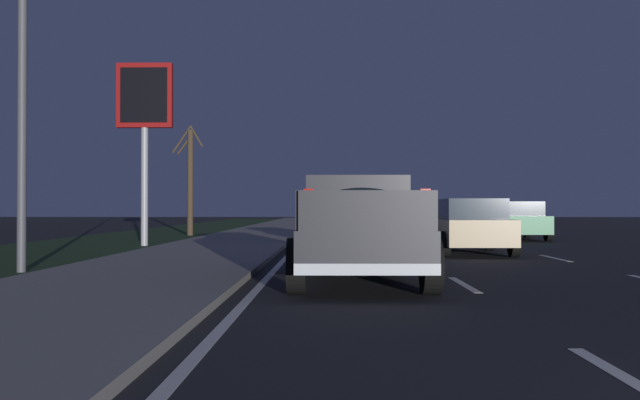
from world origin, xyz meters
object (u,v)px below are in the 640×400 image
sedan_white (342,222)px  street_light_near (37,25)px  pickup_truck (358,225)px  sedan_green (515,220)px  sedan_tan (469,226)px  bare_tree_far (190,178)px  gas_price_sign (145,110)px

sedan_white → street_light_near: (-11.83, 6.32, 4.17)m
pickup_truck → sedan_green: (16.38, -6.97, -0.20)m
sedan_tan → street_light_near: bearing=121.3°
sedan_green → bare_tree_far: bare_tree_far is taller
gas_price_sign → bare_tree_far: size_ratio=1.20×
gas_price_sign → bare_tree_far: gas_price_sign is taller
sedan_white → gas_price_sign: 8.02m
sedan_green → sedan_tan: (-8.74, 3.56, 0.00)m
pickup_truck → bare_tree_far: bearing=18.9°
pickup_truck → street_light_near: (1.68, 6.39, 3.98)m
pickup_truck → sedan_green: size_ratio=1.23×
gas_price_sign → pickup_truck: bearing=-149.5°
gas_price_sign → street_light_near: (-9.93, -0.44, 0.32)m
pickup_truck → bare_tree_far: 21.99m
pickup_truck → sedan_white: (13.50, 0.07, -0.20)m
street_light_near → bare_tree_far: 19.21m
pickup_truck → sedan_white: 13.50m
pickup_truck → sedan_green: bearing=-23.1°
sedan_white → bare_tree_far: bearing=44.2°
sedan_white → sedan_tan: same height
sedan_green → street_light_near: 20.30m
sedan_tan → street_light_near: (-5.97, 9.81, 4.17)m
sedan_tan → bare_tree_far: (13.10, 10.53, 1.90)m
sedan_white → sedan_green: size_ratio=1.00×
street_light_near → sedan_white: bearing=-28.1°
street_light_near → bare_tree_far: (19.07, 0.72, -2.27)m
sedan_white → street_light_near: size_ratio=0.53×
sedan_tan → gas_price_sign: (3.97, 10.25, 3.85)m
pickup_truck → sedan_white: bearing=0.3°
bare_tree_far → sedan_tan: bearing=-141.2°
sedan_white → sedan_green: 7.61m
gas_price_sign → sedan_white: bearing=-74.4°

